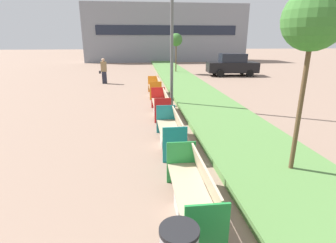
# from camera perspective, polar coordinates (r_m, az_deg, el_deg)

# --- Properties ---
(planter_grass_strip) EXTENTS (2.80, 120.00, 0.18)m
(planter_grass_strip) POSITION_cam_1_polar(r_m,az_deg,el_deg) (9.62, 13.04, -0.59)
(planter_grass_strip) COLOR #568442
(planter_grass_strip) RESTS_ON ground
(building_backdrop) EXTENTS (21.96, 5.23, 7.52)m
(building_backdrop) POSITION_cam_1_polar(r_m,az_deg,el_deg) (38.89, -0.57, 18.59)
(building_backdrop) COLOR gray
(building_backdrop) RESTS_ON ground
(bench_green_frame) EXTENTS (0.65, 2.23, 0.94)m
(bench_green_frame) POSITION_cam_1_polar(r_m,az_deg,el_deg) (4.82, 5.44, -15.60)
(bench_green_frame) COLOR #ADA8A0
(bench_green_frame) RESTS_ON ground
(bench_teal_frame) EXTENTS (0.65, 2.28, 0.94)m
(bench_teal_frame) POSITION_cam_1_polar(r_m,az_deg,el_deg) (7.66, 0.66, -2.57)
(bench_teal_frame) COLOR #ADA8A0
(bench_teal_frame) RESTS_ON ground
(bench_red_frame) EXTENTS (0.65, 2.34, 0.94)m
(bench_red_frame) POSITION_cam_1_polar(r_m,az_deg,el_deg) (10.85, -1.49, 3.47)
(bench_red_frame) COLOR #ADA8A0
(bench_red_frame) RESTS_ON ground
(bench_orange_frame) EXTENTS (0.65, 2.21, 0.94)m
(bench_orange_frame) POSITION_cam_1_polar(r_m,az_deg,el_deg) (14.66, -2.82, 7.12)
(bench_orange_frame) COLOR #ADA8A0
(bench_orange_frame) RESTS_ON ground
(sapling_tree_near) EXTENTS (1.22, 1.22, 3.97)m
(sapling_tree_near) POSITION_cam_1_polar(r_m,az_deg,el_deg) (6.11, 29.12, 18.57)
(sapling_tree_near) COLOR brown
(sapling_tree_near) RESTS_ON ground
(sapling_tree_far) EXTENTS (1.11, 1.11, 3.51)m
(sapling_tree_far) POSITION_cam_1_polar(r_m,az_deg,el_deg) (24.28, 1.78, 17.29)
(sapling_tree_far) COLOR brown
(sapling_tree_far) RESTS_ON ground
(pedestrian_walking) EXTENTS (0.53, 0.24, 1.76)m
(pedestrian_walking) POSITION_cam_1_polar(r_m,az_deg,el_deg) (19.18, -13.80, 10.69)
(pedestrian_walking) COLOR #232633
(pedestrian_walking) RESTS_ON ground
(parked_car_distant) EXTENTS (4.33, 2.09, 1.86)m
(parked_car_distant) POSITION_cam_1_polar(r_m,az_deg,el_deg) (23.47, 13.79, 11.88)
(parked_car_distant) COLOR black
(parked_car_distant) RESTS_ON ground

